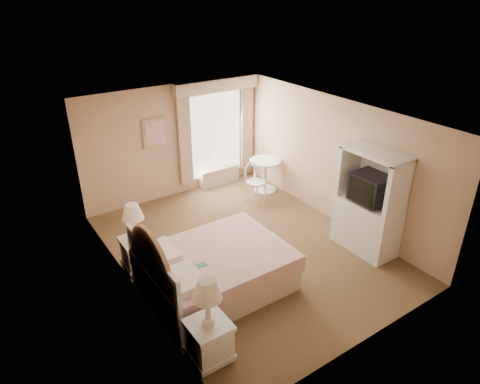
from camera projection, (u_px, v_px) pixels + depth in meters
room at (246, 187)px, 7.30m from camera, size 4.21×5.51×2.51m
window at (217, 130)px, 9.75m from camera, size 2.05×0.22×2.51m
framed_art at (155, 133)px, 8.95m from camera, size 0.52×0.04×0.62m
bed at (210, 270)px, 6.66m from camera, size 2.18×1.72×1.52m
nightstand_near at (209, 331)px, 5.36m from camera, size 0.52×0.52×1.25m
nightstand_far at (137, 245)px, 7.14m from camera, size 0.49×0.49×1.20m
round_table at (265, 170)px, 9.80m from camera, size 0.72×0.72×0.76m
cafe_chair at (254, 179)px, 9.38m from camera, size 0.52×0.52×0.87m
armoire at (368, 210)px, 7.54m from camera, size 0.57×1.14×1.90m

